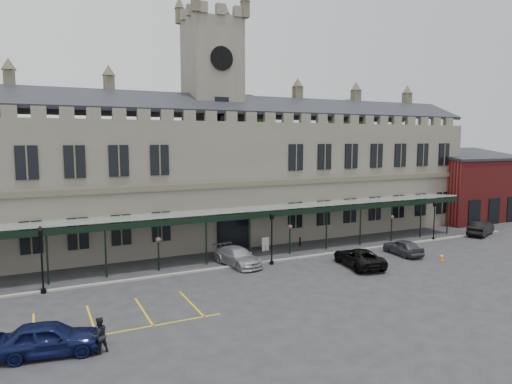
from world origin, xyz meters
name	(u,v)px	position (x,y,z in m)	size (l,w,h in m)	color
ground	(292,282)	(0.00, 0.00, 0.00)	(140.00, 140.00, 0.00)	#2A2A2C
station_building	(214,178)	(0.00, 15.91, 6.47)	(60.00, 10.36, 17.30)	#645E53
clock_tower	(213,112)	(0.00, 16.00, 13.11)	(5.60, 5.60, 24.80)	#645E53
canopy	(249,231)	(0.00, 7.46, 2.40)	(50.00, 4.10, 4.30)	#8C9E93
brick_annex	(467,187)	(34.00, 12.97, 4.16)	(12.40, 8.36, 9.23)	maroon
kerb	(259,263)	(0.00, 5.50, 0.06)	(60.00, 0.40, 0.12)	gray
parking_markings	(92,323)	(-14.00, -1.50, 0.00)	(16.00, 6.00, 0.01)	gold
tree_behind_mid	(247,120)	(8.00, 25.00, 12.81)	(6.00, 6.00, 16.00)	#332314
tree_behind_right	(349,122)	(24.00, 25.00, 12.81)	(6.00, 6.00, 16.00)	#332314
lamp_post_left	(41,253)	(-16.37, 5.30, 2.76)	(0.44, 0.44, 4.65)	black
lamp_post_mid	(272,233)	(0.89, 4.84, 2.68)	(0.43, 0.43, 4.51)	black
lamp_post_right	(434,217)	(20.17, 5.55, 2.46)	(0.39, 0.39, 4.15)	black
traffic_cone	(442,257)	(14.59, -0.50, 0.31)	(0.40, 0.40, 0.63)	#E36107
sign_board	(265,244)	(2.56, 9.24, 0.62)	(0.75, 0.12, 1.27)	black
bollard_left	(228,250)	(-1.16, 9.48, 0.44)	(0.15, 0.15, 0.87)	black
bollard_right	(300,242)	(6.42, 9.35, 0.45)	(0.16, 0.16, 0.91)	black
car_left_a	(49,338)	(-16.32, -4.61, 0.83)	(1.95, 4.85, 1.65)	#0E143D
car_taxi	(238,256)	(-1.78, 5.82, 0.75)	(2.09, 5.14, 1.49)	#A6A8AE
car_van	(359,257)	(7.00, 1.17, 0.75)	(2.48, 5.39, 1.50)	black
car_right_a	(403,247)	(13.00, 2.43, 0.71)	(1.68, 4.18, 1.42)	#393C41
car_right_b	(481,228)	(26.78, 5.13, 0.79)	(1.67, 4.80, 1.58)	black
person_b	(99,335)	(-14.11, -5.49, 0.90)	(0.87, 0.68, 1.79)	black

